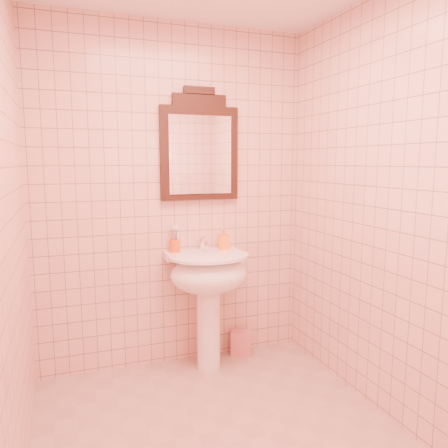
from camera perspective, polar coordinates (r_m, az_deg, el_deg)
name	(u,v)px	position (r m, az deg, el deg)	size (l,w,h in m)	color
floor	(226,445)	(2.65, 0.25, -26.89)	(2.20, 2.20, 0.00)	tan
back_wall	(174,199)	(3.23, -6.53, 3.29)	(2.00, 0.02, 2.50)	beige
pedestal_sink	(209,282)	(3.17, -2.01, -7.57)	(0.58, 0.58, 0.86)	white
faucet	(203,243)	(3.24, -2.78, -2.55)	(0.04, 0.16, 0.11)	white
mirror	(200,149)	(3.25, -3.21, 9.82)	(0.58, 0.06, 0.82)	black
toothbrush_cup	(175,245)	(3.22, -6.44, -2.79)	(0.08, 0.08, 0.17)	#E14C13
soap_dispenser	(224,239)	(3.30, -0.03, -1.97)	(0.07, 0.07, 0.16)	orange
towel	(241,343)	(3.59, 2.19, -15.24)	(0.16, 0.11, 0.19)	pink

